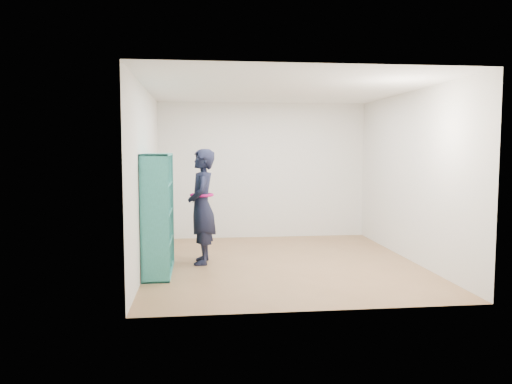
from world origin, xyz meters
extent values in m
plane|color=olive|center=(0.00, 0.00, 0.00)|extent=(4.50, 4.50, 0.00)
plane|color=white|center=(0.00, 0.00, 2.60)|extent=(4.50, 4.50, 0.00)
cube|color=white|center=(-2.00, 0.00, 1.30)|extent=(0.02, 4.50, 2.60)
cube|color=white|center=(2.00, 0.00, 1.30)|extent=(0.02, 4.50, 2.60)
cube|color=white|center=(0.00, 2.25, 1.30)|extent=(4.00, 0.02, 2.60)
cube|color=white|center=(0.00, -2.25, 1.30)|extent=(4.00, 0.02, 2.60)
cube|color=#287E72|center=(-1.81, -0.94, 0.83)|extent=(0.36, 0.03, 1.66)
cube|color=#287E72|center=(-1.81, 0.28, 0.83)|extent=(0.36, 0.03, 1.66)
cube|color=#287E72|center=(-1.81, -0.33, 0.01)|extent=(0.36, 1.24, 0.03)
cube|color=#287E72|center=(-1.81, -0.33, 1.65)|extent=(0.36, 1.24, 0.03)
cube|color=#287E72|center=(-1.98, -0.33, 0.83)|extent=(0.03, 1.24, 1.66)
cube|color=#287E72|center=(-1.81, -0.53, 0.83)|extent=(0.34, 0.03, 1.61)
cube|color=#287E72|center=(-1.81, -0.13, 0.83)|extent=(0.34, 0.03, 1.61)
cube|color=#287E72|center=(-1.81, -0.33, 0.43)|extent=(0.34, 1.19, 0.03)
cube|color=#287E72|center=(-1.81, -0.33, 0.83)|extent=(0.34, 1.19, 0.03)
cube|color=#287E72|center=(-1.81, -0.33, 1.23)|extent=(0.34, 1.19, 0.03)
cube|color=beige|center=(-1.79, -0.74, 0.07)|extent=(0.23, 0.15, 0.06)
cube|color=black|center=(-1.78, -0.79, 0.55)|extent=(0.19, 0.17, 0.22)
cube|color=maroon|center=(-1.78, -0.79, 0.97)|extent=(0.19, 0.17, 0.26)
cube|color=silver|center=(-1.79, -0.74, 1.29)|extent=(0.23, 0.15, 0.09)
cube|color=navy|center=(-1.78, -0.39, 0.14)|extent=(0.19, 0.17, 0.21)
cube|color=brown|center=(-1.78, -0.39, 0.56)|extent=(0.19, 0.17, 0.25)
cube|color=#BFB28C|center=(-1.79, -0.34, 0.89)|extent=(0.23, 0.15, 0.09)
cube|color=#26594C|center=(-1.78, -0.39, 1.39)|extent=(0.19, 0.17, 0.29)
cube|color=beige|center=(-1.78, 0.00, 0.19)|extent=(0.19, 0.17, 0.31)
cube|color=black|center=(-1.79, 0.06, 0.48)|extent=(0.23, 0.15, 0.09)
cube|color=maroon|center=(-1.78, 0.00, 0.95)|extent=(0.19, 0.17, 0.21)
cube|color=silver|center=(-1.78, 0.00, 1.38)|extent=(0.19, 0.17, 0.28)
imported|color=black|center=(-1.20, 0.13, 0.86)|extent=(0.43, 0.64, 1.72)
torus|color=#B80E67|center=(-1.20, 0.13, 1.04)|extent=(0.37, 0.37, 0.04)
cube|color=silver|center=(-1.33, 0.22, 0.98)|extent=(0.03, 0.11, 0.14)
cube|color=black|center=(-1.33, 0.22, 0.98)|extent=(0.03, 0.11, 0.13)
camera|label=1|loc=(-1.25, -7.33, 1.73)|focal=35.00mm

